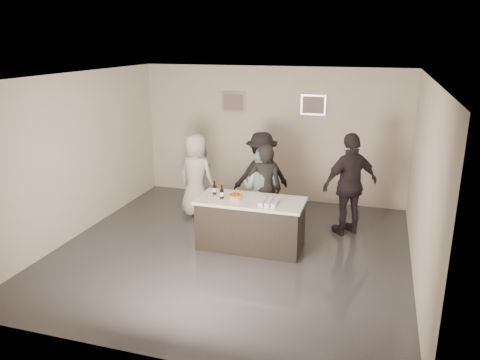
{
  "coord_description": "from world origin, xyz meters",
  "views": [
    {
      "loc": [
        2.31,
        -7.13,
        3.57
      ],
      "look_at": [
        0.0,
        0.5,
        1.15
      ],
      "focal_mm": 35.0,
      "sensor_mm": 36.0,
      "label": 1
    }
  ],
  "objects": [
    {
      "name": "floor",
      "position": [
        0.0,
        0.0,
        0.0
      ],
      "size": [
        6.0,
        6.0,
        0.0
      ],
      "primitive_type": "plane",
      "color": "#3D3D42",
      "rests_on": "ground"
    },
    {
      "name": "ceiling",
      "position": [
        0.0,
        0.0,
        3.0
      ],
      "size": [
        6.0,
        6.0,
        0.0
      ],
      "primitive_type": "plane",
      "rotation": [
        3.14,
        0.0,
        0.0
      ],
      "color": "white"
    },
    {
      "name": "wall_back",
      "position": [
        0.0,
        3.0,
        1.5
      ],
      "size": [
        6.0,
        0.04,
        3.0
      ],
      "primitive_type": "cube",
      "color": "silver",
      "rests_on": "ground"
    },
    {
      "name": "wall_front",
      "position": [
        0.0,
        -3.0,
        1.5
      ],
      "size": [
        6.0,
        0.04,
        3.0
      ],
      "primitive_type": "cube",
      "color": "silver",
      "rests_on": "ground"
    },
    {
      "name": "wall_left",
      "position": [
        -3.0,
        0.0,
        1.5
      ],
      "size": [
        0.04,
        6.0,
        3.0
      ],
      "primitive_type": "cube",
      "color": "silver",
      "rests_on": "ground"
    },
    {
      "name": "wall_right",
      "position": [
        3.0,
        0.0,
        1.5
      ],
      "size": [
        0.04,
        6.0,
        3.0
      ],
      "primitive_type": "cube",
      "color": "silver",
      "rests_on": "ground"
    },
    {
      "name": "picture_left",
      "position": [
        -0.9,
        2.97,
        2.2
      ],
      "size": [
        0.54,
        0.04,
        0.44
      ],
      "primitive_type": "cube",
      "color": "#B2B2B7",
      "rests_on": "wall_back"
    },
    {
      "name": "picture_right",
      "position": [
        0.9,
        2.97,
        2.2
      ],
      "size": [
        0.54,
        0.04,
        0.44
      ],
      "primitive_type": "cube",
      "color": "#B2B2B7",
      "rests_on": "wall_back"
    },
    {
      "name": "bar_counter",
      "position": [
        0.28,
        0.23,
        0.45
      ],
      "size": [
        1.86,
        0.86,
        0.9
      ],
      "primitive_type": "cube",
      "color": "white",
      "rests_on": "ground"
    },
    {
      "name": "cake",
      "position": [
        0.01,
        0.17,
        0.94
      ],
      "size": [
        0.24,
        0.24,
        0.07
      ],
      "primitive_type": "cylinder",
      "color": "orange",
      "rests_on": "bar_counter"
    },
    {
      "name": "beer_bottle_a",
      "position": [
        -0.42,
        0.31,
        1.03
      ],
      "size": [
        0.07,
        0.07,
        0.26
      ],
      "primitive_type": "cylinder",
      "color": "black",
      "rests_on": "bar_counter"
    },
    {
      "name": "beer_bottle_b",
      "position": [
        -0.22,
        0.13,
        1.03
      ],
      "size": [
        0.07,
        0.07,
        0.26
      ],
      "primitive_type": "cylinder",
      "color": "black",
      "rests_on": "bar_counter"
    },
    {
      "name": "tumbler_cluster",
      "position": [
        0.64,
        0.09,
        0.94
      ],
      "size": [
        0.3,
        0.4,
        0.08
      ],
      "primitive_type": "cube",
      "color": "gold",
      "rests_on": "bar_counter"
    },
    {
      "name": "candles",
      "position": [
        -0.01,
        -0.02,
        0.9
      ],
      "size": [
        0.24,
        0.08,
        0.01
      ],
      "primitive_type": "cube",
      "color": "pink",
      "rests_on": "bar_counter"
    },
    {
      "name": "person_main_black",
      "position": [
        0.35,
        0.94,
        0.87
      ],
      "size": [
        0.71,
        0.55,
        1.74
      ],
      "primitive_type": "imported",
      "rotation": [
        0.0,
        0.0,
        3.37
      ],
      "color": "black",
      "rests_on": "ground"
    },
    {
      "name": "person_main_blue",
      "position": [
        0.25,
        1.08,
        0.82
      ],
      "size": [
        0.91,
        0.77,
        1.64
      ],
      "primitive_type": "imported",
      "rotation": [
        0.0,
        0.0,
        2.93
      ],
      "color": "#A4D3D7",
      "rests_on": "ground"
    },
    {
      "name": "person_guest_left",
      "position": [
        -1.24,
        1.46,
        0.86
      ],
      "size": [
        0.96,
        0.76,
        1.72
      ],
      "primitive_type": "imported",
      "rotation": [
        0.0,
        0.0,
        2.86
      ],
      "color": "silver",
      "rests_on": "ground"
    },
    {
      "name": "person_guest_right",
      "position": [
        1.87,
        1.39,
        0.97
      ],
      "size": [
        1.19,
        1.07,
        1.94
      ],
      "primitive_type": "imported",
      "rotation": [
        0.0,
        0.0,
        3.8
      ],
      "color": "#272229",
      "rests_on": "ground"
    },
    {
      "name": "person_guest_back",
      "position": [
        0.06,
        1.82,
        0.89
      ],
      "size": [
        1.32,
        1.14,
        1.77
      ],
      "primitive_type": "imported",
      "rotation": [
        0.0,
        0.0,
        3.66
      ],
      "color": "black",
      "rests_on": "ground"
    }
  ]
}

